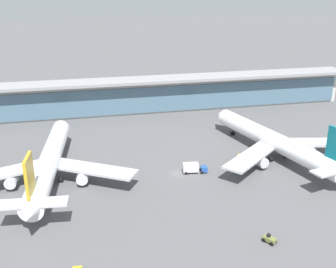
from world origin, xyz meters
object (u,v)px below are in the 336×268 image
at_px(service_truck_by_tail_yellow, 239,160).
at_px(service_truck_on_taxiway_blue, 193,168).
at_px(airliner_centre_stand, 276,142).
at_px(service_truck_mid_apron_olive, 269,239).
at_px(airliner_left_stand, 49,163).

height_order(service_truck_by_tail_yellow, service_truck_on_taxiway_blue, service_truck_on_taxiway_blue).
relative_size(airliner_centre_stand, service_truck_mid_apron_olive, 19.62).
xyz_separation_m(airliner_left_stand, service_truck_on_taxiway_blue, (41.76, -4.69, -3.85)).
height_order(service_truck_mid_apron_olive, service_truck_by_tail_yellow, service_truck_by_tail_yellow).
height_order(service_truck_mid_apron_olive, service_truck_on_taxiway_blue, service_truck_on_taxiway_blue).
bearing_deg(airliner_left_stand, service_truck_mid_apron_olive, -41.00).
xyz_separation_m(airliner_centre_stand, service_truck_by_tail_yellow, (-13.79, -2.88, -3.84)).
relative_size(airliner_left_stand, service_truck_by_tail_yellow, 7.91).
relative_size(service_truck_mid_apron_olive, service_truck_by_tail_yellow, 0.40).
bearing_deg(service_truck_by_tail_yellow, airliner_left_stand, 177.19).
bearing_deg(airliner_centre_stand, service_truck_on_taxiway_blue, -170.71).
xyz_separation_m(service_truck_mid_apron_olive, service_truck_by_tail_yellow, (8.82, 39.19, 0.83)).
bearing_deg(airliner_centre_stand, airliner_left_stand, -179.94).
bearing_deg(service_truck_on_taxiway_blue, airliner_left_stand, 173.59).
bearing_deg(service_truck_by_tail_yellow, service_truck_mid_apron_olive, -102.69).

